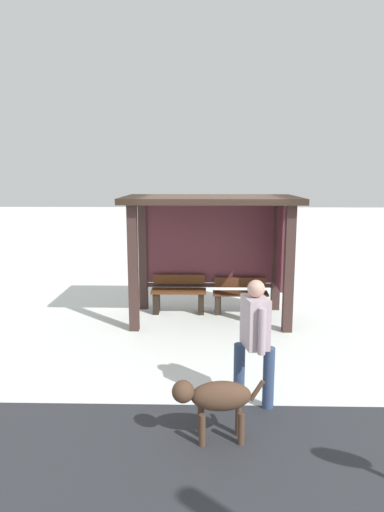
# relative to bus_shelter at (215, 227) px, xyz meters

# --- Properties ---
(ground_plane) EXTENTS (60.00, 60.00, 0.00)m
(ground_plane) POSITION_rel_bus_shelter_xyz_m (-0.10, -0.19, -1.81)
(ground_plane) COLOR white
(bus_shelter) EXTENTS (3.28, 1.85, 2.42)m
(bus_shelter) POSITION_rel_bus_shelter_xyz_m (0.00, 0.00, 0.00)
(bus_shelter) COLOR #3C2825
(bus_shelter) RESTS_ON ground
(bench_left_inside) EXTENTS (1.13, 0.40, 0.77)m
(bench_left_inside) POSITION_rel_bus_shelter_xyz_m (-0.73, 0.21, -1.45)
(bench_left_inside) COLOR #593219
(bench_left_inside) RESTS_ON ground
(bench_center_inside) EXTENTS (1.13, 0.38, 0.72)m
(bench_center_inside) POSITION_rel_bus_shelter_xyz_m (0.54, 0.21, -1.48)
(bench_center_inside) COLOR #4F2A17
(bench_center_inside) RESTS_ON ground
(person_walking) EXTENTS (0.51, 0.60, 1.60)m
(person_walking) POSITION_rel_bus_shelter_xyz_m (0.39, -3.52, -0.88)
(person_walking) COLOR #BAA5AF
(person_walking) RESTS_ON ground
(dog) EXTENTS (0.99, 0.34, 0.70)m
(dog) POSITION_rel_bus_shelter_xyz_m (-0.11, -4.28, -1.31)
(dog) COLOR #503727
(dog) RESTS_ON ground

